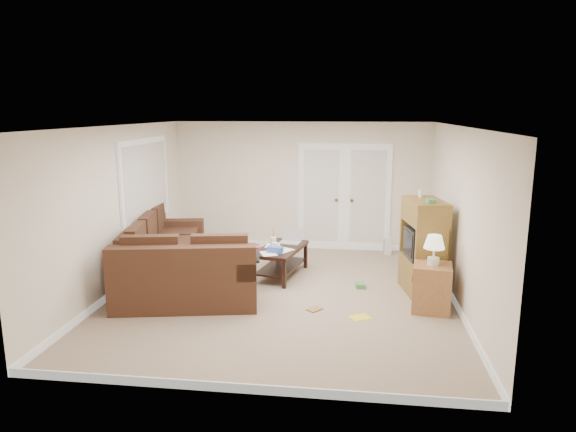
# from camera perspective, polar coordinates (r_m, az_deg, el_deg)

# --- Properties ---
(floor) EXTENTS (5.50, 5.50, 0.00)m
(floor) POSITION_cam_1_polar(r_m,az_deg,el_deg) (7.78, -0.65, -8.77)
(floor) COLOR tan
(floor) RESTS_ON ground
(ceiling) EXTENTS (5.00, 5.50, 0.02)m
(ceiling) POSITION_cam_1_polar(r_m,az_deg,el_deg) (7.29, -0.70, 9.96)
(ceiling) COLOR white
(ceiling) RESTS_ON wall_back
(wall_left) EXTENTS (0.02, 5.50, 2.50)m
(wall_left) POSITION_cam_1_polar(r_m,az_deg,el_deg) (8.16, -18.34, 0.71)
(wall_left) COLOR white
(wall_left) RESTS_ON floor
(wall_right) EXTENTS (0.02, 5.50, 2.50)m
(wall_right) POSITION_cam_1_polar(r_m,az_deg,el_deg) (7.52, 18.55, -0.20)
(wall_right) COLOR white
(wall_right) RESTS_ON floor
(wall_back) EXTENTS (5.00, 0.02, 2.50)m
(wall_back) POSITION_cam_1_polar(r_m,az_deg,el_deg) (10.13, 1.46, 3.35)
(wall_back) COLOR white
(wall_back) RESTS_ON floor
(wall_front) EXTENTS (5.00, 0.02, 2.50)m
(wall_front) POSITION_cam_1_polar(r_m,az_deg,el_deg) (4.81, -5.20, -6.16)
(wall_front) COLOR white
(wall_front) RESTS_ON floor
(baseboards) EXTENTS (5.00, 5.50, 0.10)m
(baseboards) POSITION_cam_1_polar(r_m,az_deg,el_deg) (7.77, -0.65, -8.42)
(baseboards) COLOR silver
(baseboards) RESTS_ON floor
(french_doors) EXTENTS (1.80, 0.05, 2.13)m
(french_doors) POSITION_cam_1_polar(r_m,az_deg,el_deg) (10.08, 6.25, 2.01)
(french_doors) COLOR silver
(french_doors) RESTS_ON floor
(window_left) EXTENTS (0.05, 1.92, 1.42)m
(window_left) POSITION_cam_1_polar(r_m,az_deg,el_deg) (9.00, -15.54, 3.80)
(window_left) COLOR silver
(window_left) RESTS_ON wall_left
(sectional_sofa) EXTENTS (2.56, 3.18, 0.94)m
(sectional_sofa) POSITION_cam_1_polar(r_m,az_deg,el_deg) (8.21, -12.56, -5.24)
(sectional_sofa) COLOR #482B1B
(sectional_sofa) RESTS_ON floor
(coffee_table) EXTENTS (0.84, 1.30, 0.82)m
(coffee_table) POSITION_cam_1_polar(r_m,az_deg,el_deg) (8.57, -0.74, -4.92)
(coffee_table) COLOR black
(coffee_table) RESTS_ON floor
(tv_armoire) EXTENTS (0.63, 0.96, 1.53)m
(tv_armoire) POSITION_cam_1_polar(r_m,az_deg,el_deg) (7.95, 14.77, -3.28)
(tv_armoire) COLOR brown
(tv_armoire) RESTS_ON floor
(side_cabinet) EXTENTS (0.57, 0.57, 1.07)m
(side_cabinet) POSITION_cam_1_polar(r_m,az_deg,el_deg) (7.36, 15.70, -7.25)
(side_cabinet) COLOR #9A6538
(side_cabinet) RESTS_ON floor
(space_heater) EXTENTS (0.15, 0.13, 0.33)m
(space_heater) POSITION_cam_1_polar(r_m,az_deg,el_deg) (10.03, 11.02, -3.28)
(space_heater) COLOR white
(space_heater) RESTS_ON floor
(floor_magazine) EXTENTS (0.33, 0.31, 0.01)m
(floor_magazine) POSITION_cam_1_polar(r_m,az_deg,el_deg) (7.06, 8.04, -11.09)
(floor_magazine) COLOR yellow
(floor_magazine) RESTS_ON floor
(floor_greenbox) EXTENTS (0.15, 0.20, 0.07)m
(floor_greenbox) POSITION_cam_1_polar(r_m,az_deg,el_deg) (8.16, 8.03, -7.62)
(floor_greenbox) COLOR #408C46
(floor_greenbox) RESTS_ON floor
(floor_book) EXTENTS (0.25, 0.26, 0.02)m
(floor_book) POSITION_cam_1_polar(r_m,az_deg,el_deg) (7.30, 2.52, -10.15)
(floor_book) COLOR olive
(floor_book) RESTS_ON floor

